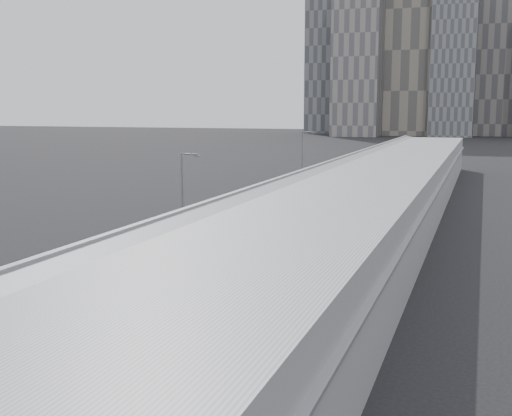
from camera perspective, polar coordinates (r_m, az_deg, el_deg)
The scene contains 23 objects.
sidewalk at distance 67.82m, azimuth 6.97°, elevation -2.20°, with size 10.00×170.00×0.12m, color gray.
lane_line at distance 70.80m, azimuth -1.35°, elevation -1.72°, with size 0.12×160.00×0.02m, color gold.
depot at distance 66.51m, azimuth 10.39°, elevation 0.52°, with size 12.45×160.40×7.20m.
skyline at distance 337.36m, azimuth 15.49°, elevation 14.93°, with size 145.00×64.00×120.00m.
bus_1 at distance 40.22m, azimuth -14.21°, elevation -7.88°, with size 2.84×12.69×3.71m.
bus_2 at distance 48.25m, azimuth -6.44°, elevation -4.75°, with size 3.00×13.51×3.95m.
bus_3 at distance 64.38m, azimuth 0.29°, elevation -1.42°, with size 3.14×12.34×3.57m.
bus_4 at distance 75.99m, azimuth 2.92°, elevation 0.25°, with size 3.45×13.50×3.91m.
bus_5 at distance 88.23m, azimuth 5.41°, elevation 1.32°, with size 2.90×12.28×3.57m.
bus_6 at distance 104.16m, azimuth 7.87°, elevation 2.46°, with size 2.86×12.82×3.74m.
bus_7 at distance 115.16m, azimuth 8.99°, elevation 3.01°, with size 2.79×12.43×3.63m.
bus_8 at distance 128.93m, azimuth 9.88°, elevation 3.64°, with size 3.85×13.55×3.91m.
bus_9 at distance 143.64m, azimuth 10.94°, elevation 4.12°, with size 3.11×13.18×3.83m.
bus_10 at distance 157.77m, azimuth 11.61°, elevation 4.49°, with size 3.63×13.10×3.78m.
tree_0 at distance 29.09m, azimuth -20.06°, elevation -11.48°, with size 2.44×2.44×4.33m.
tree_1 at distance 49.79m, azimuth -1.69°, elevation -1.96°, with size 2.38×2.38×4.84m.
tree_2 at distance 70.74m, azimuth 5.18°, elevation 0.74°, with size 1.54×1.54×3.87m.
tree_3 at distance 90.76m, azimuth 8.11°, elevation 2.58°, with size 2.55×2.55×4.52m.
tree_4 at distance 117.41m, azimuth 10.69°, elevation 4.19°, with size 2.90×2.90×5.27m.
street_lamp_near at distance 65.03m, azimuth -6.43°, elevation 1.71°, with size 2.04×0.22×8.56m.
street_lamp_far at distance 104.25m, azimuth 4.22°, elevation 4.63°, with size 2.04×0.22×9.39m.
shipping_container at distance 119.81m, azimuth 5.95°, elevation 3.19°, with size 2.12×6.84×2.68m, color #134024.
suv at distance 135.16m, azimuth 7.40°, elevation 3.54°, with size 2.40×5.20×1.45m, color black.
Camera 1 is at (23.35, -10.03, 12.91)m, focal length 45.00 mm.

